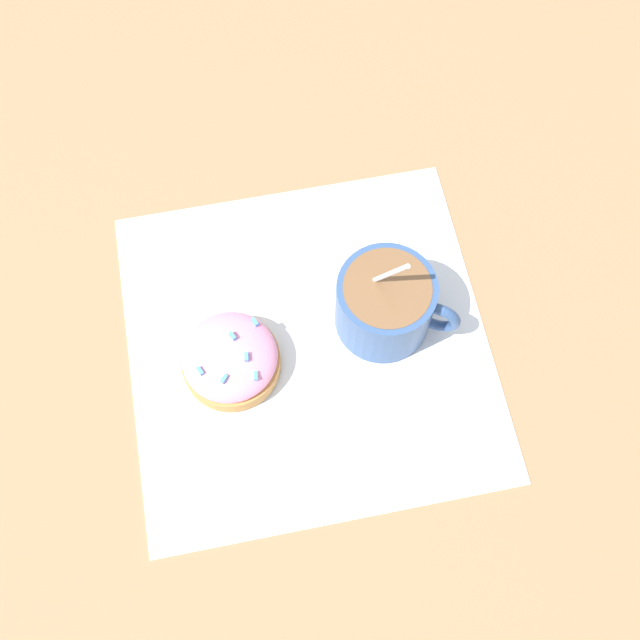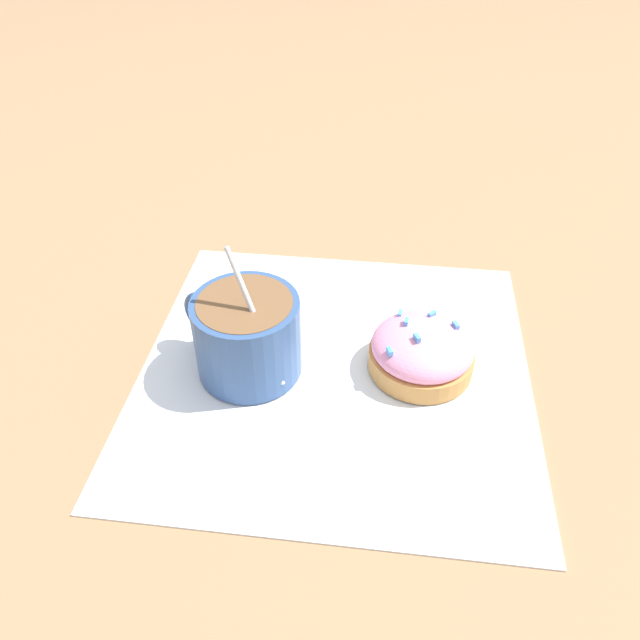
# 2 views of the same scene
# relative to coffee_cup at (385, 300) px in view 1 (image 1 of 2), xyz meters

# --- Properties ---
(ground_plane) EXTENTS (3.00, 3.00, 0.00)m
(ground_plane) POSITION_rel_coffee_cup_xyz_m (0.07, 0.00, -0.04)
(ground_plane) COLOR #93704C
(paper_napkin) EXTENTS (0.34, 0.34, 0.00)m
(paper_napkin) POSITION_rel_coffee_cup_xyz_m (0.07, 0.00, -0.04)
(paper_napkin) COLOR white
(paper_napkin) RESTS_ON ground_plane
(coffee_cup) EXTENTS (0.09, 0.08, 0.11)m
(coffee_cup) POSITION_rel_coffee_cup_xyz_m (0.00, 0.00, 0.00)
(coffee_cup) COLOR #335184
(coffee_cup) RESTS_ON paper_napkin
(frosted_pastry) EXTENTS (0.08, 0.08, 0.04)m
(frosted_pastry) POSITION_rel_coffee_cup_xyz_m (0.13, -0.00, -0.02)
(frosted_pastry) COLOR #C18442
(frosted_pastry) RESTS_ON paper_napkin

